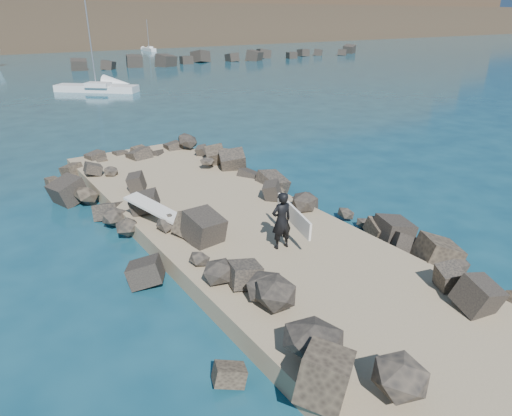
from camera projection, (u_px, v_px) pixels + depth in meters
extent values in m
plane|color=#0F384C|center=(240.00, 239.00, 15.65)|extent=(800.00, 800.00, 0.00)
cube|color=#8C7759|center=(274.00, 254.00, 14.02)|extent=(6.00, 26.00, 0.60)
cube|color=black|center=(181.00, 269.00, 12.82)|extent=(2.60, 22.00, 1.00)
cube|color=black|center=(333.00, 221.00, 15.82)|extent=(2.60, 22.00, 1.00)
cube|color=black|center=(240.00, 57.00, 75.37)|extent=(52.00, 4.00, 1.20)
cube|color=silver|center=(157.00, 213.00, 15.12)|extent=(1.58, 2.47, 0.08)
imported|color=black|center=(281.00, 221.00, 13.45)|extent=(0.70, 0.50, 1.79)
cube|color=white|center=(293.00, 216.00, 13.67)|extent=(0.55, 2.18, 0.70)
cube|color=silver|center=(149.00, 50.00, 95.39)|extent=(1.10, 4.99, 0.80)
cylinder|color=gray|center=(148.00, 34.00, 94.18)|extent=(0.12, 0.12, 5.49)
cube|color=silver|center=(150.00, 47.00, 94.74)|extent=(0.80, 1.40, 0.44)
cube|color=silver|center=(97.00, 89.00, 45.30)|extent=(7.25, 6.94, 0.80)
cylinder|color=gray|center=(90.00, 37.00, 43.39)|extent=(0.12, 0.12, 9.05)
cube|color=silver|center=(98.00, 85.00, 44.59)|extent=(2.58, 2.53, 0.44)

